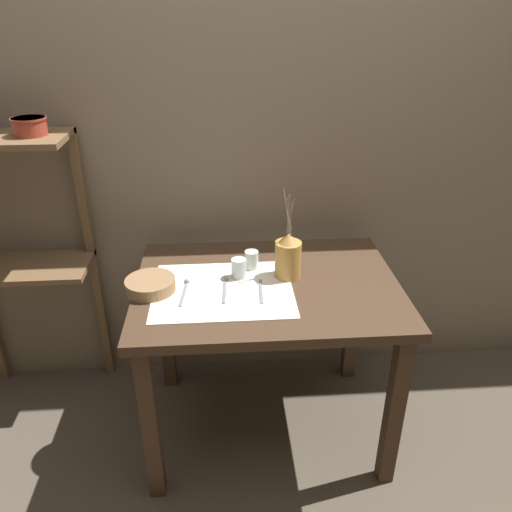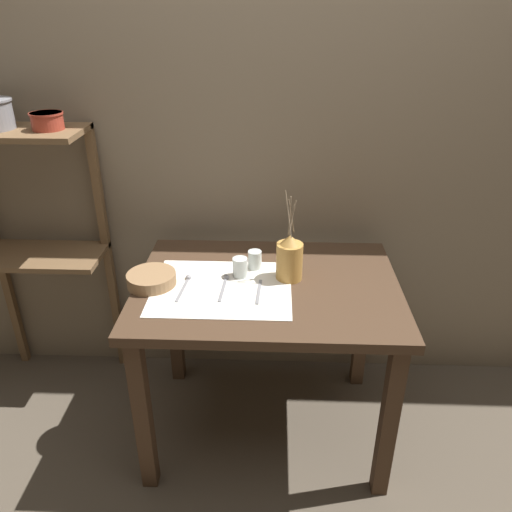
% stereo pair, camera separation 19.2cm
% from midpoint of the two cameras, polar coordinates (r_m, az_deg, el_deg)
% --- Properties ---
extents(ground_plane, '(12.00, 12.00, 0.00)m').
position_cam_midpoint_polar(ground_plane, '(2.46, -1.25, -18.71)').
color(ground_plane, brown).
extents(stone_wall_back, '(7.00, 0.06, 2.40)m').
position_cam_midpoint_polar(stone_wall_back, '(2.28, -2.24, 12.82)').
color(stone_wall_back, '#7A6B56').
rests_on(stone_wall_back, ground_plane).
extents(wooden_table, '(1.04, 0.77, 0.76)m').
position_cam_midpoint_polar(wooden_table, '(2.04, -1.44, -5.88)').
color(wooden_table, '#422D1E').
rests_on(wooden_table, ground_plane).
extents(wooden_shelf_unit, '(0.58, 0.29, 1.29)m').
position_cam_midpoint_polar(wooden_shelf_unit, '(2.43, -27.80, 2.98)').
color(wooden_shelf_unit, brown).
rests_on(wooden_shelf_unit, ground_plane).
extents(linen_cloth, '(0.54, 0.44, 0.00)m').
position_cam_midpoint_polar(linen_cloth, '(1.94, -6.62, -3.94)').
color(linen_cloth, white).
rests_on(linen_cloth, wooden_table).
extents(pitcher_with_flowers, '(0.11, 0.11, 0.37)m').
position_cam_midpoint_polar(pitcher_with_flowers, '(1.98, 0.91, -0.17)').
color(pitcher_with_flowers, '#B7843D').
rests_on(pitcher_with_flowers, wooden_table).
extents(wooden_bowl, '(0.19, 0.19, 0.05)m').
position_cam_midpoint_polar(wooden_bowl, '(1.98, -14.73, -3.31)').
color(wooden_bowl, '#8E6B47').
rests_on(wooden_bowl, wooden_table).
extents(glass_tumbler_near, '(0.06, 0.06, 0.08)m').
position_cam_midpoint_polar(glass_tumbler_near, '(2.00, -4.74, -1.48)').
color(glass_tumbler_near, silver).
rests_on(glass_tumbler_near, wooden_table).
extents(glass_tumbler_far, '(0.06, 0.06, 0.08)m').
position_cam_midpoint_polar(glass_tumbler_far, '(2.07, -3.18, -0.50)').
color(glass_tumbler_far, silver).
rests_on(glass_tumbler_far, wooden_table).
extents(spoon_outer, '(0.03, 0.19, 0.02)m').
position_cam_midpoint_polar(spoon_outer, '(1.98, -10.81, -3.48)').
color(spoon_outer, gray).
rests_on(spoon_outer, wooden_table).
extents(spoon_inner, '(0.03, 0.19, 0.02)m').
position_cam_midpoint_polar(spoon_inner, '(1.97, -6.35, -3.24)').
color(spoon_inner, gray).
rests_on(spoon_inner, wooden_table).
extents(knife_center, '(0.02, 0.18, 0.00)m').
position_cam_midpoint_polar(knife_center, '(1.91, -2.30, -4.15)').
color(knife_center, gray).
rests_on(knife_center, wooden_table).
extents(metal_pot_small, '(0.13, 0.13, 0.07)m').
position_cam_midpoint_polar(metal_pot_small, '(2.21, -26.83, 13.13)').
color(metal_pot_small, '#9E3828').
rests_on(metal_pot_small, wooden_shelf_unit).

